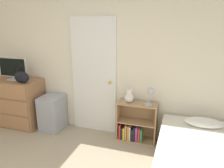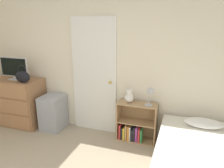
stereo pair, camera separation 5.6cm
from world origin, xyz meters
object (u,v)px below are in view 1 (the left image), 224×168
bookshelf (134,126)px  teddy_bear (129,97)px  tv (13,68)px  dresser (18,102)px  handbag (22,77)px  storage_bin (53,113)px  desk_lamp (150,93)px

bookshelf → teddy_bear: teddy_bear is taller
tv → bookshelf: bearing=3.6°
bookshelf → teddy_bear: bearing=-179.3°
dresser → handbag: bearing=-26.6°
tv → bookshelf: (2.26, 0.14, -0.87)m
dresser → bookshelf: bearing=3.2°
tv → bookshelf: size_ratio=0.88×
dresser → handbag: (0.30, -0.15, 0.56)m
storage_bin → desk_lamp: 1.87m
storage_bin → desk_lamp: bearing=1.4°
dresser → bookshelf: dresser is taller
tv → desk_lamp: bearing=2.3°
dresser → tv: tv is taller
dresser → desk_lamp: 2.55m
tv → storage_bin: (0.73, 0.06, -0.81)m
storage_bin → desk_lamp: desk_lamp is taller
dresser → desk_lamp: (2.51, 0.08, 0.43)m
bookshelf → teddy_bear: 0.53m
tv → teddy_bear: bearing=3.7°
tv → handbag: size_ratio=1.88×
bookshelf → desk_lamp: (0.24, -0.04, 0.64)m
dresser → storage_bin: dresser is taller
bookshelf → storage_bin: bearing=-176.8°
desk_lamp → dresser: bearing=-178.1°
dresser → tv: bearing=-62.5°
desk_lamp → storage_bin: bearing=-178.6°
handbag → tv: bearing=155.3°
dresser → handbag: size_ratio=2.99×
storage_bin → tv: bearing=-175.6°
storage_bin → bookshelf: bookshelf is taller
desk_lamp → teddy_bear: bearing=173.2°
dresser → bookshelf: 2.28m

